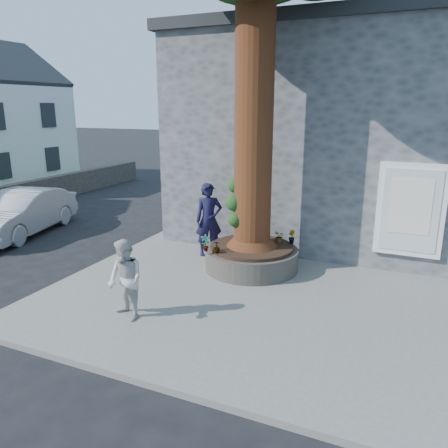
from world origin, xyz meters
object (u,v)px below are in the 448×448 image
at_px(man, 209,220).
at_px(car_silver, 22,213).
at_px(planter, 251,257).
at_px(woman, 125,280).

distance_m(man, car_silver, 6.61).
bearing_deg(man, car_silver, 147.46).
height_order(planter, woman, woman).
bearing_deg(man, woman, -122.44).
xyz_separation_m(woman, car_silver, (-6.74, 3.70, -0.18)).
relative_size(man, woman, 1.27).
relative_size(planter, man, 1.16).
xyz_separation_m(planter, car_silver, (-8.00, 0.26, 0.30)).
relative_size(woman, car_silver, 0.36).
relative_size(planter, car_silver, 0.53).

